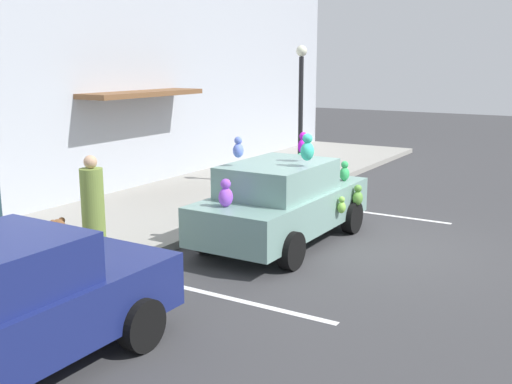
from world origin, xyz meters
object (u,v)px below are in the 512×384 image
object	(u,v)px
teddy_bear_on_sidewalk	(59,241)
pedestrian_walking_past	(93,212)
street_lamp_post	(301,100)
plush_covered_car	(283,201)

from	to	relation	value
teddy_bear_on_sidewalk	pedestrian_walking_past	world-z (taller)	pedestrian_walking_past
teddy_bear_on_sidewalk	street_lamp_post	world-z (taller)	street_lamp_post
street_lamp_post	pedestrian_walking_past	world-z (taller)	street_lamp_post
teddy_bear_on_sidewalk	pedestrian_walking_past	xyz separation A→B (m)	(0.36, -0.44, 0.47)
plush_covered_car	pedestrian_walking_past	size ratio (longest dim) A/B	2.38
teddy_bear_on_sidewalk	street_lamp_post	xyz separation A→B (m)	(7.61, -0.48, 1.88)
teddy_bear_on_sidewalk	street_lamp_post	size ratio (longest dim) A/B	0.20
teddy_bear_on_sidewalk	pedestrian_walking_past	size ratio (longest dim) A/B	0.41
teddy_bear_on_sidewalk	street_lamp_post	bearing A→B (deg)	-3.58
street_lamp_post	pedestrian_walking_past	bearing A→B (deg)	179.75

